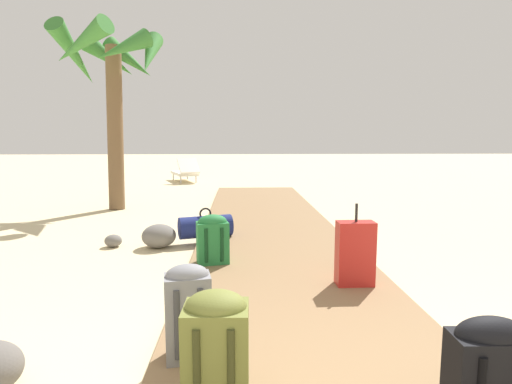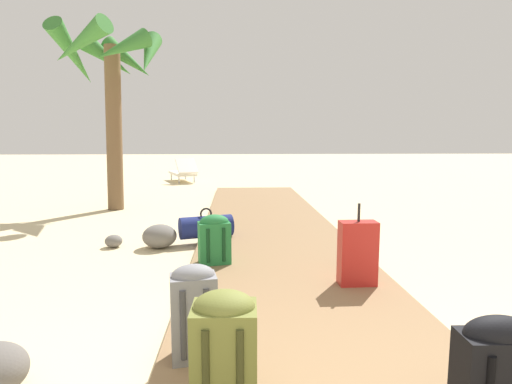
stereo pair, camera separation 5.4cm
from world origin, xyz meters
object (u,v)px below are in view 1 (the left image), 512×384
Objects in this scene: palm_tree_far_left at (112,71)px; backpack_black at (489,375)px; backpack_green at (213,238)px; suitcase_red at (355,253)px; duffel_bag_navy at (206,226)px; lounge_chair at (185,171)px; backpack_grey at (188,310)px; backpack_olive at (216,350)px.

backpack_black is at bearing -61.92° from palm_tree_far_left.
backpack_green is 0.70× the size of suitcase_red.
duffel_bag_navy is (-1.48, 1.84, -0.14)m from suitcase_red.
palm_tree_far_left is 2.12× the size of lounge_chair.
backpack_green is 1.49m from suitcase_red.
suitcase_red is at bearing -27.93° from backpack_green.
backpack_black is at bearing -27.22° from backpack_grey.
palm_tree_far_left is (-2.31, 6.35, 2.26)m from backpack_olive.
suitcase_red is 1.27× the size of backpack_grey.
backpack_olive is 11.38m from lounge_chair.
backpack_green is 0.94× the size of backpack_black.
lounge_chair is (-1.43, 8.87, -0.03)m from backpack_green.
palm_tree_far_left reaches higher than backpack_grey.
backpack_olive is 2.05m from suitcase_red.
suitcase_red reaches higher than backpack_grey.
palm_tree_far_left reaches higher than backpack_green.
backpack_black is at bearing -9.93° from backpack_olive.
lounge_chair is at bearing 98.06° from backpack_olive.
backpack_grey is 1.56m from backpack_black.
duffel_bag_navy is at bearing 95.42° from backpack_olive.
backpack_green is at bearing -80.87° from lounge_chair.
backpack_grey is 0.35× the size of lounge_chair.
backpack_black is (1.39, -0.71, -0.01)m from backpack_grey.
backpack_grey is 1.05× the size of backpack_black.
duffel_bag_navy is (-0.17, 1.14, -0.13)m from backpack_green.
palm_tree_far_left is (-3.46, 4.66, 2.29)m from suitcase_red.
suitcase_red is (1.32, -0.70, 0.02)m from backpack_green.
backpack_grey is at bearing -82.59° from lounge_chair.
backpack_olive is 7.13m from palm_tree_far_left.
backpack_green is 0.85× the size of backpack_olive.
backpack_olive reaches higher than backpack_black.
backpack_green is at bearing 89.21° from backpack_grey.
backpack_black is at bearing -67.81° from duffel_bag_navy.
backpack_olive is at bearing -84.58° from duffel_bag_navy.
suitcase_red is at bearing 41.67° from backpack_grey.
backpack_olive is at bearing -124.02° from suitcase_red.
suitcase_red is at bearing -74.01° from lounge_chair.
backpack_grey is 6.62m from palm_tree_far_left.
lounge_chair reaches higher than backpack_green.
lounge_chair is (0.72, 4.91, -2.34)m from palm_tree_far_left.
lounge_chair is (-1.59, 11.26, -0.07)m from backpack_olive.
backpack_grey is at bearing 152.78° from backpack_black.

